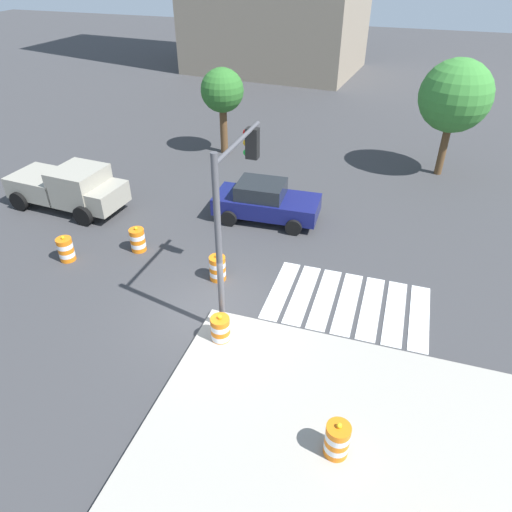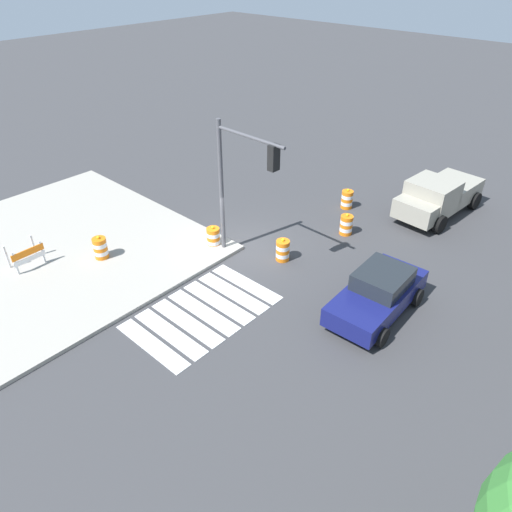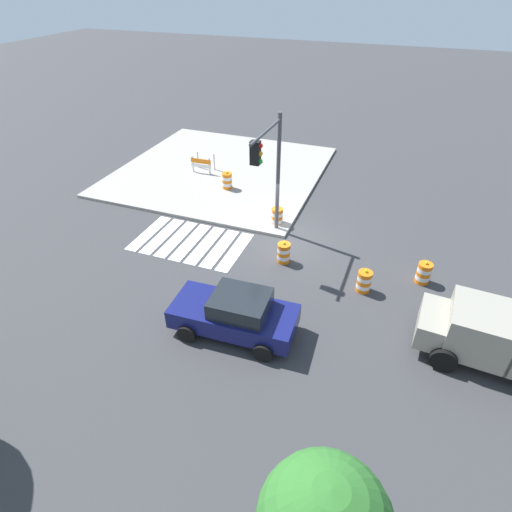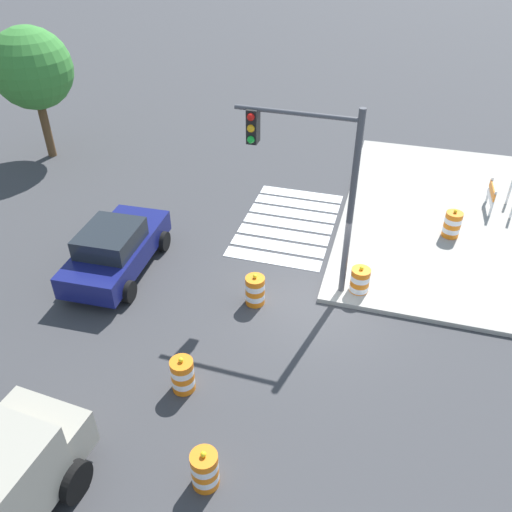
{
  "view_description": "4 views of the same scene",
  "coord_description": "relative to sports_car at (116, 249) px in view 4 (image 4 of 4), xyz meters",
  "views": [
    {
      "loc": [
        4.78,
        -10.3,
        9.85
      ],
      "look_at": [
        0.87,
        1.81,
        1.19
      ],
      "focal_mm": 32.96,
      "sensor_mm": 36.0,
      "label": 1
    },
    {
      "loc": [
        12.28,
        11.88,
        10.96
      ],
      "look_at": [
        1.37,
        1.96,
        1.18
      ],
      "focal_mm": 33.18,
      "sensor_mm": 36.0,
      "label": 2
    },
    {
      "loc": [
        -4.46,
        15.78,
        10.6
      ],
      "look_at": [
        0.41,
        2.72,
        0.71
      ],
      "focal_mm": 29.02,
      "sensor_mm": 36.0,
      "label": 3
    },
    {
      "loc": [
        -11.68,
        -1.51,
        9.94
      ],
      "look_at": [
        -0.13,
        1.81,
        1.4
      ],
      "focal_mm": 36.71,
      "sensor_mm": 36.0,
      "label": 4
    }
  ],
  "objects": [
    {
      "name": "traffic_barrel_median_near",
      "position": [
        -3.85,
        -3.79,
        -0.36
      ],
      "size": [
        0.56,
        0.56,
        1.02
      ],
      "color": "orange",
      "rests_on": "ground"
    },
    {
      "name": "traffic_barrel_crosswalk_end",
      "position": [
        0.9,
        -7.39,
        -0.36
      ],
      "size": [
        0.56,
        0.56,
        1.02
      ],
      "color": "orange",
      "rests_on": "ground"
    },
    {
      "name": "sports_car",
      "position": [
        0.0,
        0.0,
        0.0
      ],
      "size": [
        4.37,
        2.28,
        1.63
      ],
      "color": "navy",
      "rests_on": "ground"
    },
    {
      "name": "ground_plane",
      "position": [
        0.17,
        -6.29,
        -0.81
      ],
      "size": [
        120.0,
        120.0,
        0.0
      ],
      "primitive_type": "plane",
      "color": "#38383A"
    },
    {
      "name": "traffic_barrel_near_corner",
      "position": [
        -0.33,
        -4.56,
        -0.36
      ],
      "size": [
        0.56,
        0.56,
        1.02
      ],
      "color": "orange",
      "rests_on": "ground"
    },
    {
      "name": "traffic_barrel_on_sidewalk",
      "position": [
        4.72,
        -10.02,
        -0.21
      ],
      "size": [
        0.56,
        0.56,
        1.02
      ],
      "color": "orange",
      "rests_on": "sidewalk_corner"
    },
    {
      "name": "traffic_light_pole",
      "position": [
        0.78,
        -5.76,
        3.1
      ],
      "size": [
        0.47,
        3.29,
        5.5
      ],
      "color": "#4C4C51",
      "rests_on": "sidewalk_corner"
    },
    {
      "name": "construction_barricade",
      "position": [
        7.04,
        -11.55,
        -0.09
      ],
      "size": [
        1.3,
        0.81,
        1.0
      ],
      "color": "silver",
      "rests_on": "sidewalk_corner"
    },
    {
      "name": "crosswalk_stripes",
      "position": [
        4.17,
        -4.49,
        -0.8
      ],
      "size": [
        5.1,
        3.2,
        0.02
      ],
      "color": "silver",
      "rests_on": "ground"
    },
    {
      "name": "traffic_barrel_median_far",
      "position": [
        -6.02,
        -5.16,
        -0.36
      ],
      "size": [
        0.56,
        0.56,
        1.02
      ],
      "color": "orange",
      "rests_on": "ground"
    },
    {
      "name": "street_tree_streetside_mid",
      "position": [
        6.92,
        7.03,
        3.0
      ],
      "size": [
        3.29,
        3.29,
        5.48
      ],
      "color": "brown",
      "rests_on": "ground"
    }
  ]
}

